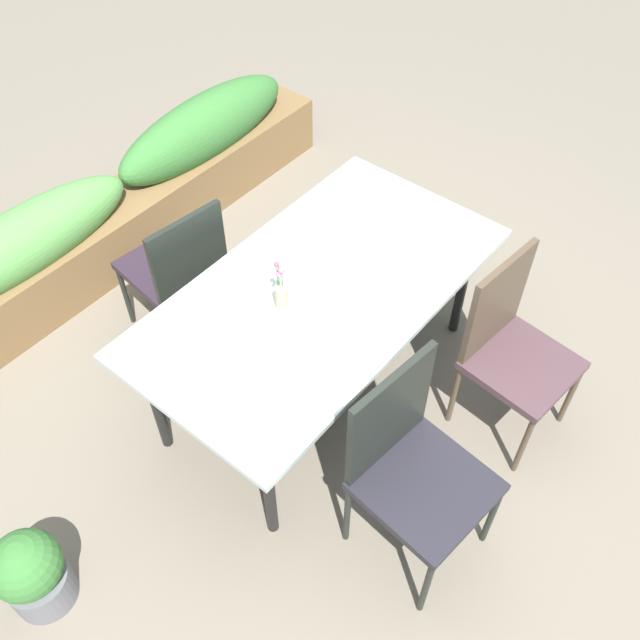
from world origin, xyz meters
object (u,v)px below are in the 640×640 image
potted_plant (31,573)px  chair_near_right (511,343)px  chair_near_left (411,462)px  chair_far_side (178,265)px  dining_table (320,296)px  flower_vase (281,292)px  planter_box (129,201)px

potted_plant → chair_near_right: bearing=-26.1°
chair_near_left → chair_far_side: size_ratio=1.14×
chair_near_left → potted_plant: size_ratio=2.23×
dining_table → flower_vase: flower_vase is taller
chair_near_right → potted_plant: 2.26m
chair_far_side → potted_plant: size_ratio=1.96×
chair_near_left → flower_vase: size_ratio=3.97×
chair_near_left → chair_far_side: (0.22, 1.58, -0.06)m
dining_table → potted_plant: bearing=173.1°
chair_near_left → chair_far_side: 1.60m
chair_near_left → planter_box: bearing=-96.0°
dining_table → chair_near_left: bearing=-116.7°
chair_near_right → planter_box: chair_near_right is taller
dining_table → flower_vase: 0.24m
chair_near_left → planter_box: 2.44m
dining_table → planter_box: 1.63m
chair_far_side → flower_vase: 0.79m
chair_far_side → flower_vase: flower_vase is taller
dining_table → potted_plant: (-1.59, 0.19, -0.43)m
flower_vase → planter_box: flower_vase is taller
chair_near_left → planter_box: (0.52, 2.37, -0.24)m
chair_far_side → potted_plant: (-1.42, -0.60, -0.27)m
chair_near_left → planter_box: size_ratio=0.33×
dining_table → planter_box: dining_table is taller
chair_far_side → dining_table: bearing=-70.9°
chair_near_right → flower_vase: same height
chair_near_right → potted_plant: size_ratio=2.15×
flower_vase → potted_plant: 1.52m
chair_far_side → flower_vase: size_ratio=3.50×
planter_box → chair_far_side: bearing=-110.9°
chair_near_left → potted_plant: 1.58m
chair_near_left → flower_vase: (0.21, 0.85, 0.24)m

